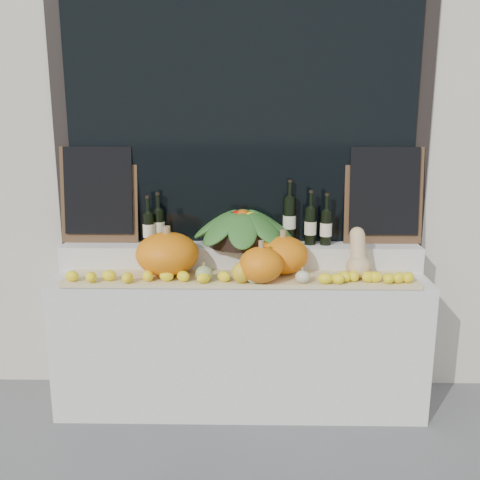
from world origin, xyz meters
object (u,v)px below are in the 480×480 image
pumpkin_left (167,254)px  butternut_squash (358,257)px  wine_bottle_tall (289,220)px  pumpkin_right (283,255)px  produce_bowl (243,227)px

pumpkin_left → butternut_squash: 1.15m
butternut_squash → wine_bottle_tall: wine_bottle_tall is taller
pumpkin_right → wine_bottle_tall: 0.30m
pumpkin_left → pumpkin_right: bearing=3.0°
pumpkin_left → produce_bowl: bearing=25.7°
pumpkin_left → produce_bowl: produce_bowl is taller
pumpkin_left → butternut_squash: bearing=-1.4°
produce_bowl → wine_bottle_tall: wine_bottle_tall is taller
produce_bowl → butternut_squash: bearing=-19.7°
wine_bottle_tall → pumpkin_right: bearing=-102.9°
produce_bowl → wine_bottle_tall: (0.30, 0.06, 0.04)m
pumpkin_left → pumpkin_right: (0.70, 0.04, -0.01)m
butternut_squash → wine_bottle_tall: size_ratio=0.71×
pumpkin_right → wine_bottle_tall: wine_bottle_tall is taller
butternut_squash → wine_bottle_tall: bearing=141.9°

